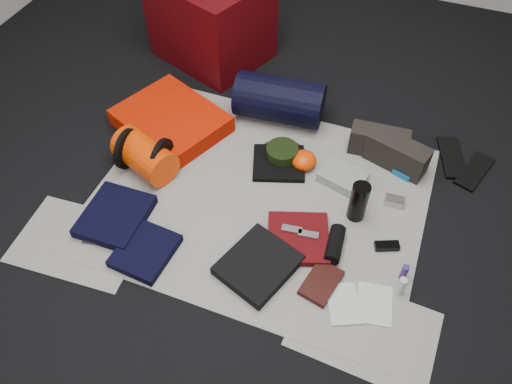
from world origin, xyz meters
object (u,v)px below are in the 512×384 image
(sleeping_pad, at_px, (171,121))
(navy_duffel, at_px, (279,100))
(red_cabinet, at_px, (211,18))
(compact_camera, at_px, (394,201))
(paperback_book, at_px, (321,283))
(stuff_sack, at_px, (145,156))
(water_bottle, at_px, (358,202))

(sleeping_pad, height_order, navy_duffel, navy_duffel)
(red_cabinet, relative_size, compact_camera, 6.86)
(compact_camera, xyz_separation_m, paperback_book, (-0.21, -0.56, -0.00))
(compact_camera, bearing_deg, stuff_sack, -172.72)
(red_cabinet, bearing_deg, water_bottle, -19.00)
(stuff_sack, height_order, paperback_book, stuff_sack)
(red_cabinet, relative_size, sleeping_pad, 1.14)
(water_bottle, bearing_deg, sleeping_pad, 167.80)
(paperback_book, bearing_deg, compact_camera, 82.08)
(stuff_sack, xyz_separation_m, navy_duffel, (0.51, 0.63, 0.03))
(navy_duffel, relative_size, water_bottle, 2.26)
(stuff_sack, height_order, navy_duffel, navy_duffel)
(sleeping_pad, height_order, stuff_sack, stuff_sack)
(navy_duffel, xyz_separation_m, water_bottle, (0.58, -0.54, -0.02))
(navy_duffel, relative_size, compact_camera, 5.28)
(water_bottle, bearing_deg, stuff_sack, -175.59)
(navy_duffel, height_order, water_bottle, navy_duffel)
(navy_duffel, height_order, compact_camera, navy_duffel)
(sleeping_pad, relative_size, navy_duffel, 1.14)
(stuff_sack, distance_m, water_bottle, 1.10)
(navy_duffel, distance_m, compact_camera, 0.85)
(stuff_sack, height_order, compact_camera, stuff_sack)
(navy_duffel, xyz_separation_m, paperback_book, (0.53, -0.96, -0.11))
(stuff_sack, xyz_separation_m, compact_camera, (1.26, 0.23, -0.08))
(compact_camera, relative_size, paperback_book, 0.46)
(sleeping_pad, relative_size, stuff_sack, 1.71)
(compact_camera, bearing_deg, water_bottle, -141.46)
(sleeping_pad, xyz_separation_m, paperback_book, (1.07, -0.66, -0.04))
(compact_camera, bearing_deg, sleeping_pad, 172.59)
(paperback_book, bearing_deg, navy_duffel, 131.41)
(navy_duffel, bearing_deg, red_cabinet, 138.97)
(stuff_sack, bearing_deg, paperback_book, -17.94)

